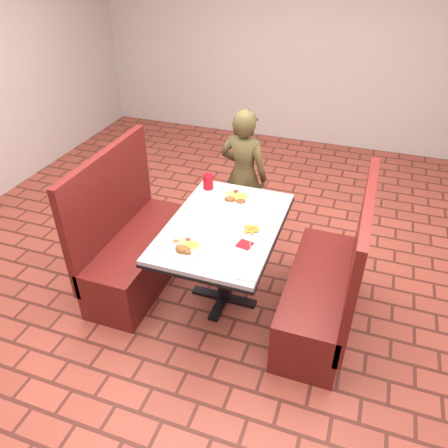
{
  "coord_description": "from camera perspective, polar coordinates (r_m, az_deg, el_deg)",
  "views": [
    {
      "loc": [
        0.89,
        -2.52,
        2.56
      ],
      "look_at": [
        0.0,
        0.0,
        0.75
      ],
      "focal_mm": 35.0,
      "sensor_mm": 36.0,
      "label": 1
    }
  ],
  "objects": [
    {
      "name": "booth_bench_right",
      "position": [
        3.37,
        13.07,
        -8.48
      ],
      "size": [
        0.47,
        1.2,
        1.17
      ],
      "color": "maroon",
      "rests_on": "ground"
    },
    {
      "name": "room",
      "position": [
        2.75,
        0.0,
        20.48
      ],
      "size": [
        7.0,
        7.04,
        2.82
      ],
      "color": "#9D4333",
      "rests_on": "ground"
    },
    {
      "name": "knife_utensil",
      "position": [
        2.96,
        -4.71,
        -3.48
      ],
      "size": [
        0.08,
        0.15,
        0.0
      ],
      "primitive_type": "cube",
      "rotation": [
        0.0,
        0.0,
        0.47
      ],
      "color": "silver",
      "rests_on": "dining_table"
    },
    {
      "name": "spoon_utensil",
      "position": [
        3.01,
        3.49,
        -2.79
      ],
      "size": [
        0.05,
        0.11,
        0.0
      ],
      "primitive_type": "cube",
      "rotation": [
        0.0,
        0.0,
        0.38
      ],
      "color": "#B8B9BD",
      "rests_on": "dining_table"
    },
    {
      "name": "diner_person",
      "position": [
        4.12,
        2.56,
        6.32
      ],
      "size": [
        0.51,
        0.37,
        1.29
      ],
      "primitive_type": "imported",
      "rotation": [
        0.0,
        0.0,
        3.0
      ],
      "color": "brown",
      "rests_on": "ground"
    },
    {
      "name": "lettuce_shreds",
      "position": [
        3.26,
        1.01,
        0.44
      ],
      "size": [
        0.28,
        0.32,
        0.0
      ],
      "primitive_type": null,
      "color": "#9EC54E",
      "rests_on": "dining_table"
    },
    {
      "name": "fork_utensil",
      "position": [
        2.98,
        -5.03,
        -3.19
      ],
      "size": [
        0.07,
        0.15,
        0.0
      ],
      "primitive_type": "cube",
      "rotation": [
        0.0,
        0.0,
        -0.43
      ],
      "color": "silver",
      "rests_on": "dining_table"
    },
    {
      "name": "dining_table",
      "position": [
        3.28,
        0.0,
        -1.39
      ],
      "size": [
        0.81,
        1.21,
        0.75
      ],
      "color": "#A9ABAE",
      "rests_on": "ground"
    },
    {
      "name": "near_dinner_plate",
      "position": [
        2.98,
        -4.99,
        -2.83
      ],
      "size": [
        0.24,
        0.24,
        0.08
      ],
      "rotation": [
        0.0,
        0.0,
        -0.18
      ],
      "color": "white",
      "rests_on": "dining_table"
    },
    {
      "name": "booth_bench_left",
      "position": [
        3.77,
        -11.55,
        -3.05
      ],
      "size": [
        0.47,
        1.2,
        1.17
      ],
      "color": "maroon",
      "rests_on": "ground"
    },
    {
      "name": "paper_napkin",
      "position": [
        2.78,
        2.48,
        -6.33
      ],
      "size": [
        0.2,
        0.16,
        0.01
      ],
      "primitive_type": "cube",
      "rotation": [
        0.0,
        0.0,
        0.12
      ],
      "color": "silver",
      "rests_on": "dining_table"
    },
    {
      "name": "plantain_plate",
      "position": [
        3.15,
        3.55,
        -0.78
      ],
      "size": [
        0.19,
        0.19,
        0.03
      ],
      "rotation": [
        0.0,
        0.0,
        -0.01
      ],
      "color": "white",
      "rests_on": "dining_table"
    },
    {
      "name": "red_tumbler",
      "position": [
        3.66,
        -2.08,
        5.56
      ],
      "size": [
        0.08,
        0.08,
        0.13
      ],
      "primitive_type": "cylinder",
      "color": "red",
      "rests_on": "dining_table"
    },
    {
      "name": "far_dinner_plate",
      "position": [
        3.52,
        1.53,
        3.6
      ],
      "size": [
        0.28,
        0.28,
        0.07
      ],
      "rotation": [
        0.0,
        0.0,
        -0.27
      ],
      "color": "white",
      "rests_on": "dining_table"
    },
    {
      "name": "maroon_napkin",
      "position": [
        3.02,
        2.73,
        -2.7
      ],
      "size": [
        0.12,
        0.12,
        0.0
      ],
      "primitive_type": "cube",
      "rotation": [
        0.0,
        0.0,
        -0.18
      ],
      "color": "maroon",
      "rests_on": "dining_table"
    }
  ]
}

